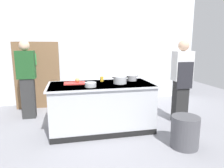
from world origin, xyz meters
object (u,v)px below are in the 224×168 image
(person_chef, at_px, (182,80))
(bookshelf, at_px, (38,75))
(stock_pot, at_px, (120,80))
(person_guest, at_px, (27,78))
(trash_bin, at_px, (185,132))
(juice_cup, at_px, (102,79))
(onion, at_px, (77,80))
(mixing_bowl, at_px, (90,85))
(sauce_pan, at_px, (132,78))

(person_chef, relative_size, bookshelf, 1.01)
(stock_pot, relative_size, person_guest, 0.18)
(trash_bin, xyz_separation_m, person_chef, (0.50, 1.00, 0.66))
(juice_cup, height_order, bookshelf, bookshelf)
(person_chef, height_order, bookshelf, person_chef)
(person_chef, bearing_deg, juice_cup, 76.70)
(person_chef, distance_m, bookshelf, 3.55)
(stock_pot, xyz_separation_m, trash_bin, (0.83, -0.95, -0.71))
(onion, relative_size, mixing_bowl, 0.43)
(stock_pot, xyz_separation_m, person_chef, (1.33, 0.06, -0.06))
(juice_cup, xyz_separation_m, trash_bin, (1.13, -1.23, -0.69))
(stock_pot, distance_m, person_guest, 2.11)
(trash_bin, bearing_deg, onion, 144.61)
(mixing_bowl, bearing_deg, bookshelf, 119.52)
(mixing_bowl, relative_size, person_chef, 0.12)
(juice_cup, xyz_separation_m, person_chef, (1.63, -0.23, -0.04))
(trash_bin, xyz_separation_m, bookshelf, (-2.57, 2.78, 0.60))
(mixing_bowl, bearing_deg, juice_cup, 59.77)
(bookshelf, bearing_deg, stock_pot, -46.65)
(juice_cup, bearing_deg, bookshelf, 132.69)
(mixing_bowl, xyz_separation_m, person_chef, (1.91, 0.25, -0.03))
(mixing_bowl, relative_size, trash_bin, 0.39)
(stock_pot, bearing_deg, bookshelf, 133.35)
(juice_cup, distance_m, bookshelf, 2.11)
(sauce_pan, height_order, person_guest, person_guest)
(person_chef, xyz_separation_m, bookshelf, (-3.07, 1.78, -0.06))
(onion, distance_m, sauce_pan, 1.11)
(person_guest, distance_m, bookshelf, 0.83)
(onion, distance_m, bookshelf, 1.89)
(onion, xyz_separation_m, mixing_bowl, (0.21, -0.40, -0.02))
(onion, xyz_separation_m, juice_cup, (0.49, 0.08, -0.01))
(sauce_pan, xyz_separation_m, person_guest, (-2.17, 0.76, -0.04))
(person_guest, bearing_deg, stock_pot, 60.83)
(onion, bearing_deg, person_chef, -3.99)
(mixing_bowl, bearing_deg, onion, 117.26)
(stock_pot, height_order, person_chef, person_chef)
(sauce_pan, relative_size, juice_cup, 2.50)
(bookshelf, bearing_deg, onion, -59.94)
(mixing_bowl, distance_m, person_guest, 1.75)
(trash_bin, height_order, person_chef, person_chef)
(sauce_pan, height_order, juice_cup, sauce_pan)
(person_chef, bearing_deg, stock_pot, 87.11)
(onion, height_order, sauce_pan, sauce_pan)
(onion, bearing_deg, juice_cup, 9.27)
(sauce_pan, distance_m, bookshelf, 2.60)
(onion, height_order, juice_cup, onion)
(sauce_pan, relative_size, person_chef, 0.15)
(stock_pot, height_order, trash_bin, stock_pot)
(trash_bin, bearing_deg, mixing_bowl, 152.07)
(mixing_bowl, relative_size, person_guest, 0.12)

